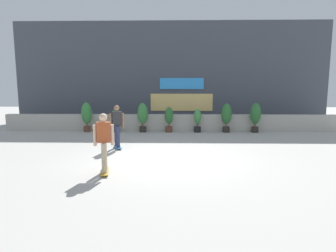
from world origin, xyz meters
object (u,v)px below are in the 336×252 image
(potted_plant_6, at_px, (255,115))
(skater_by_wall_left, at_px, (104,141))
(potted_plant_2, at_px, (143,115))
(potted_plant_3, at_px, (169,118))
(skater_foreground, at_px, (117,125))
(potted_plant_4, at_px, (198,120))
(potted_plant_1, at_px, (115,120))
(potted_plant_5, at_px, (226,116))
(potted_plant_0, at_px, (87,115))

(potted_plant_6, xyz_separation_m, skater_by_wall_left, (-6.20, -7.28, 0.02))
(potted_plant_2, bearing_deg, potted_plant_3, 0.00)
(skater_by_wall_left, bearing_deg, skater_foreground, 95.23)
(potted_plant_4, bearing_deg, potted_plant_6, -0.00)
(potted_plant_1, height_order, potted_plant_2, potted_plant_2)
(potted_plant_5, bearing_deg, potted_plant_3, 180.00)
(potted_plant_6, distance_m, skater_foreground, 7.64)
(potted_plant_3, height_order, potted_plant_4, potted_plant_3)
(skater_foreground, bearing_deg, potted_plant_2, 82.16)
(skater_by_wall_left, bearing_deg, potted_plant_6, 49.55)
(potted_plant_0, height_order, potted_plant_4, potted_plant_0)
(potted_plant_4, height_order, skater_foreground, skater_foreground)
(potted_plant_6, bearing_deg, potted_plant_3, 180.00)
(potted_plant_0, distance_m, potted_plant_3, 4.40)
(potted_plant_2, bearing_deg, potted_plant_6, -0.00)
(potted_plant_2, relative_size, potted_plant_5, 1.02)
(potted_plant_0, relative_size, skater_foreground, 0.93)
(skater_by_wall_left, height_order, skater_foreground, same)
(potted_plant_3, height_order, skater_foreground, skater_foreground)
(potted_plant_0, xyz_separation_m, potted_plant_6, (8.95, -0.00, -0.00))
(potted_plant_2, relative_size, potted_plant_3, 1.16)
(potted_plant_0, distance_m, potted_plant_4, 5.91)
(potted_plant_0, relative_size, potted_plant_2, 1.02)
(potted_plant_1, xyz_separation_m, skater_foreground, (0.91, -4.02, 0.28))
(potted_plant_1, relative_size, skater_foreground, 0.73)
(potted_plant_1, xyz_separation_m, potted_plant_2, (1.47, 0.00, 0.25))
(potted_plant_2, height_order, skater_foreground, skater_foreground)
(potted_plant_0, distance_m, potted_plant_5, 7.43)
(potted_plant_1, height_order, skater_by_wall_left, skater_by_wall_left)
(potted_plant_4, distance_m, potted_plant_6, 3.05)
(potted_plant_1, height_order, potted_plant_5, potted_plant_5)
(potted_plant_1, height_order, potted_plant_6, potted_plant_6)
(potted_plant_2, height_order, skater_by_wall_left, skater_by_wall_left)
(potted_plant_2, height_order, potted_plant_3, potted_plant_2)
(potted_plant_4, height_order, potted_plant_5, potted_plant_5)
(potted_plant_0, relative_size, potted_plant_4, 1.28)
(potted_plant_0, xyz_separation_m, potted_plant_4, (5.91, 0.00, -0.26))
(potted_plant_0, bearing_deg, potted_plant_1, 0.00)
(skater_foreground, bearing_deg, potted_plant_5, 38.88)
(potted_plant_4, distance_m, potted_plant_5, 1.54)
(potted_plant_1, relative_size, potted_plant_5, 0.80)
(potted_plant_3, bearing_deg, potted_plant_6, -0.00)
(potted_plant_1, distance_m, skater_by_wall_left, 7.38)
(potted_plant_0, relative_size, potted_plant_5, 1.03)
(potted_plant_5, bearing_deg, potted_plant_6, -0.00)
(potted_plant_3, xyz_separation_m, potted_plant_4, (1.51, 0.00, -0.09))
(skater_by_wall_left, bearing_deg, potted_plant_2, 87.99)
(potted_plant_2, relative_size, skater_by_wall_left, 0.92)
(potted_plant_3, height_order, potted_plant_5, potted_plant_5)
(potted_plant_6, bearing_deg, potted_plant_0, 180.00)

